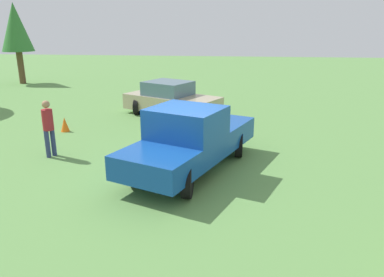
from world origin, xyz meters
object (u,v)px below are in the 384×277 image
object	(u,v)px
pickup_truck	(190,138)
tree_back_left	(16,28)
sedan_far	(171,100)
traffic_cone	(65,124)
person_bystander	(48,125)

from	to	relation	value
pickup_truck	tree_back_left	bearing A→B (deg)	64.82
sedan_far	tree_back_left	size ratio (longest dim) A/B	0.86
tree_back_left	traffic_cone	bearing A→B (deg)	36.75
pickup_truck	sedan_far	bearing A→B (deg)	36.14
person_bystander	traffic_cone	world-z (taller)	person_bystander
tree_back_left	person_bystander	bearing A→B (deg)	33.48
pickup_truck	person_bystander	world-z (taller)	pickup_truck
sedan_far	tree_back_left	world-z (taller)	tree_back_left
pickup_truck	traffic_cone	size ratio (longest dim) A/B	9.64
sedan_far	pickup_truck	bearing A→B (deg)	-48.73
pickup_truck	tree_back_left	world-z (taller)	tree_back_left
person_bystander	traffic_cone	size ratio (longest dim) A/B	3.18
person_bystander	traffic_cone	distance (m)	2.92
pickup_truck	tree_back_left	distance (m)	20.08
sedan_far	traffic_cone	xyz separation A→B (m)	(3.15, -3.55, -0.42)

